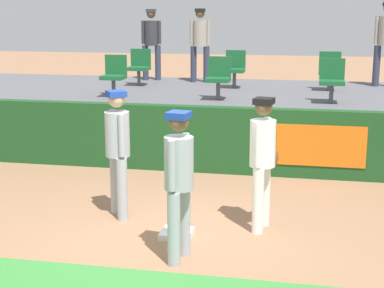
{
  "coord_description": "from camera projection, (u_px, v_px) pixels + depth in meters",
  "views": [
    {
      "loc": [
        1.77,
        -6.95,
        2.89
      ],
      "look_at": [
        0.14,
        1.11,
        1.0
      ],
      "focal_mm": 56.06,
      "sensor_mm": 36.0,
      "label": 1
    }
  ],
  "objects": [
    {
      "name": "ground_plane",
      "position": [
        164.0,
        239.0,
        7.63
      ],
      "size": [
        60.0,
        60.0,
        0.0
      ],
      "primitive_type": "plane",
      "color": "#936B4C"
    },
    {
      "name": "player_coach_visitor",
      "position": [
        118.0,
        145.0,
        8.23
      ],
      "size": [
        0.47,
        0.47,
        1.78
      ],
      "rotation": [
        0.0,
        0.0,
        -0.96
      ],
      "color": "#9EA3AD",
      "rests_on": "ground_plane"
    },
    {
      "name": "seat_front_center",
      "position": [
        219.0,
        76.0,
        11.78
      ],
      "size": [
        0.45,
        0.44,
        0.84
      ],
      "color": "#4C4C51",
      "rests_on": "bleacher_platform"
    },
    {
      "name": "player_runner_visitor",
      "position": [
        179.0,
        176.0,
        6.78
      ],
      "size": [
        0.39,
        0.49,
        1.76
      ],
      "rotation": [
        0.0,
        0.0,
        -1.75
      ],
      "color": "#9EA3AD",
      "rests_on": "ground_plane"
    },
    {
      "name": "spectator_hooded",
      "position": [
        151.0,
        39.0,
        14.83
      ],
      "size": [
        0.48,
        0.38,
        1.74
      ],
      "rotation": [
        0.0,
        0.0,
        3.32
      ],
      "color": "#33384C",
      "rests_on": "bleacher_platform"
    },
    {
      "name": "first_base",
      "position": [
        177.0,
        234.0,
        7.69
      ],
      "size": [
        0.4,
        0.4,
        0.08
      ],
      "primitive_type": "cube",
      "color": "white",
      "rests_on": "ground_plane"
    },
    {
      "name": "seat_back_left",
      "position": [
        139.0,
        65.0,
        13.91
      ],
      "size": [
        0.47,
        0.44,
        0.84
      ],
      "color": "#4C4C51",
      "rests_on": "bleacher_platform"
    },
    {
      "name": "player_fielder_home",
      "position": [
        263.0,
        155.0,
        7.76
      ],
      "size": [
        0.41,
        0.53,
        1.76
      ],
      "rotation": [
        0.0,
        0.0,
        -1.76
      ],
      "color": "white",
      "rests_on": "ground_plane"
    },
    {
      "name": "seat_back_center",
      "position": [
        235.0,
        67.0,
        13.48
      ],
      "size": [
        0.45,
        0.44,
        0.84
      ],
      "color": "#4C4C51",
      "rests_on": "bleacher_platform"
    },
    {
      "name": "seat_front_left",
      "position": [
        114.0,
        73.0,
        12.2
      ],
      "size": [
        0.45,
        0.44,
        0.84
      ],
      "color": "#4C4C51",
      "rests_on": "bleacher_platform"
    },
    {
      "name": "field_wall",
      "position": [
        209.0,
        139.0,
        10.61
      ],
      "size": [
        18.0,
        0.26,
        1.18
      ],
      "color": "#19471E",
      "rests_on": "ground_plane"
    },
    {
      "name": "spectator_capped",
      "position": [
        200.0,
        40.0,
        14.41
      ],
      "size": [
        0.49,
        0.36,
        1.76
      ],
      "rotation": [
        0.0,
        0.0,
        3.24
      ],
      "color": "#33384C",
      "rests_on": "bleacher_platform"
    },
    {
      "name": "bleacher_platform",
      "position": [
        228.0,
        117.0,
        13.08
      ],
      "size": [
        18.0,
        4.8,
        1.09
      ],
      "primitive_type": "cube",
      "color": "#59595E",
      "rests_on": "ground_plane"
    },
    {
      "name": "seat_front_right",
      "position": [
        332.0,
        78.0,
        11.36
      ],
      "size": [
        0.47,
        0.44,
        0.84
      ],
      "color": "#4C4C51",
      "rests_on": "bleacher_platform"
    },
    {
      "name": "seat_back_right",
      "position": [
        330.0,
        69.0,
        13.08
      ],
      "size": [
        0.47,
        0.44,
        0.84
      ],
      "color": "#4C4C51",
      "rests_on": "bleacher_platform"
    }
  ]
}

